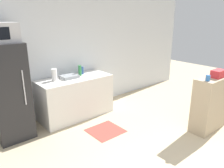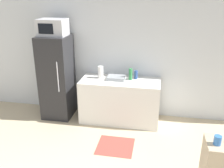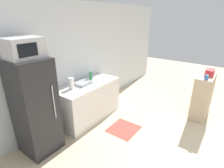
% 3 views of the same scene
% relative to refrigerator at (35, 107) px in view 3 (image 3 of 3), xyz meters
% --- Properties ---
extents(wall_back, '(8.00, 0.06, 2.60)m').
position_rel_refrigerator_xyz_m(wall_back, '(1.17, 0.39, 0.46)').
color(wall_back, silver).
rests_on(wall_back, ground_plane).
extents(refrigerator, '(0.58, 0.64, 1.69)m').
position_rel_refrigerator_xyz_m(refrigerator, '(0.00, 0.00, 0.00)').
color(refrigerator, '#232326').
rests_on(refrigerator, ground_plane).
extents(microwave, '(0.52, 0.40, 0.31)m').
position_rel_refrigerator_xyz_m(microwave, '(-0.00, -0.00, 1.00)').
color(microwave, '#BCBCC1').
rests_on(microwave, refrigerator).
extents(counter, '(1.55, 0.68, 0.86)m').
position_rel_refrigerator_xyz_m(counter, '(1.30, 0.02, -0.41)').
color(counter, silver).
rests_on(counter, ground_plane).
extents(sink_basin, '(0.34, 0.27, 0.06)m').
position_rel_refrigerator_xyz_m(sink_basin, '(1.21, 0.06, 0.05)').
color(sink_basin, '#9EA3A8').
rests_on(sink_basin, counter).
extents(bottle_tall, '(0.07, 0.07, 0.23)m').
position_rel_refrigerator_xyz_m(bottle_tall, '(1.49, 0.09, 0.13)').
color(bottle_tall, '#2D7F42').
rests_on(bottle_tall, counter).
extents(bottle_short, '(0.07, 0.07, 0.17)m').
position_rel_refrigerator_xyz_m(bottle_short, '(1.59, 0.16, 0.10)').
color(bottle_short, '#2D4C8C').
rests_on(bottle_short, counter).
extents(shelf_cabinet, '(0.80, 0.34, 1.03)m').
position_rel_refrigerator_xyz_m(shelf_cabinet, '(2.95, -2.12, -0.33)').
color(shelf_cabinet, tan).
rests_on(shelf_cabinet, ground_plane).
extents(basket, '(0.28, 0.17, 0.14)m').
position_rel_refrigerator_xyz_m(basket, '(3.00, -2.16, 0.26)').
color(basket, red).
rests_on(basket, shelf_cabinet).
extents(jar, '(0.08, 0.08, 0.10)m').
position_rel_refrigerator_xyz_m(jar, '(2.64, -2.16, 0.24)').
color(jar, '#336BB2').
rests_on(jar, shelf_cabinet).
extents(paper_towel_roll, '(0.11, 0.11, 0.24)m').
position_rel_refrigerator_xyz_m(paper_towel_roll, '(0.89, 0.08, 0.14)').
color(paper_towel_roll, white).
rests_on(paper_towel_roll, counter).
extents(kitchen_rug, '(0.62, 0.59, 0.01)m').
position_rel_refrigerator_xyz_m(kitchen_rug, '(1.37, -0.93, -0.84)').
color(kitchen_rug, '#99473D').
rests_on(kitchen_rug, ground_plane).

